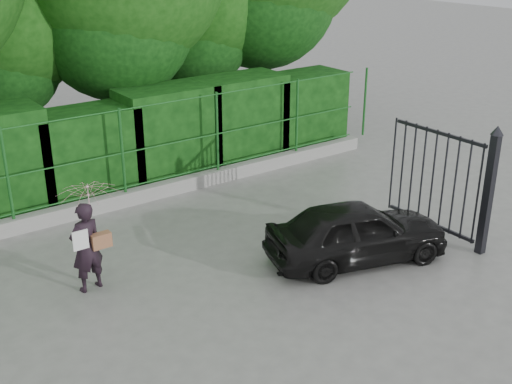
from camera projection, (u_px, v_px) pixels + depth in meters
ground at (230, 304)px, 9.91m from camera, size 80.00×80.00×0.00m
kerb at (108, 203)px, 13.22m from camera, size 14.00×0.25×0.30m
fence at (114, 153)px, 12.95m from camera, size 14.13×0.06×1.80m
hedge at (79, 150)px, 13.56m from camera, size 14.20×1.20×2.26m
gate at (466, 183)px, 11.42m from camera, size 0.22×2.33×2.36m
woman at (90, 220)px, 9.99m from camera, size 0.98×1.00×1.77m
car at (357, 232)px, 11.06m from camera, size 3.40×2.13×1.08m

